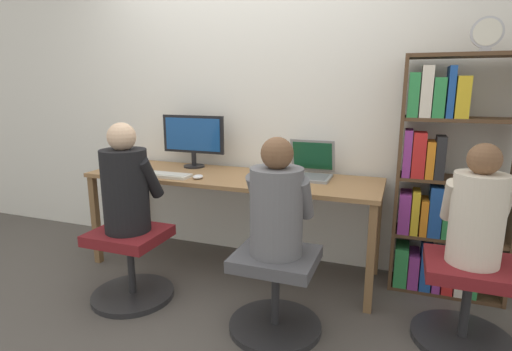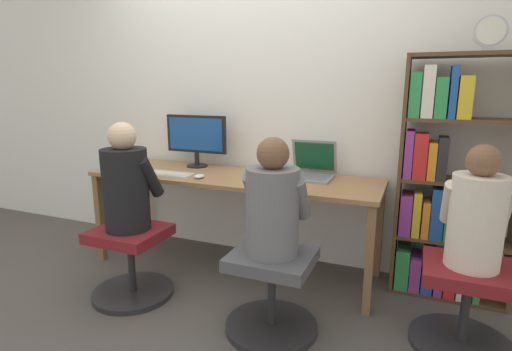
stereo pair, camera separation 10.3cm
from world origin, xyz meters
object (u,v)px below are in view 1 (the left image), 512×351
(keyboard, at_px, (165,175))
(office_chair_left, at_px, (131,262))
(person_at_monitor, at_px, (126,184))
(desktop_monitor, at_px, (193,138))
(desk_clock, at_px, (487,33))
(person_at_laptop, at_px, (277,204))
(bookshelf, at_px, (440,192))
(office_chair_side, at_px, (466,301))
(person_near_shelf, at_px, (478,212))
(laptop, at_px, (309,170))
(office_chair_right, at_px, (275,289))

(keyboard, bearing_deg, office_chair_left, -89.95)
(person_at_monitor, bearing_deg, desktop_monitor, 87.89)
(desk_clock, bearing_deg, desktop_monitor, 177.73)
(person_at_laptop, bearing_deg, desktop_monitor, 139.39)
(person_at_laptop, bearing_deg, bookshelf, 42.84)
(office_chair_left, bearing_deg, desk_clock, 20.27)
(office_chair_side, height_order, person_near_shelf, person_near_shelf)
(bookshelf, height_order, desk_clock, desk_clock)
(office_chair_side, bearing_deg, desk_clock, 87.70)
(keyboard, bearing_deg, laptop, 19.30)
(laptop, relative_size, office_chair_right, 0.63)
(person_at_laptop, bearing_deg, office_chair_left, 179.77)
(desk_clock, xyz_separation_m, office_chair_side, (-0.02, -0.52, -1.46))
(office_chair_right, bearing_deg, office_chair_left, 179.49)
(laptop, bearing_deg, keyboard, -160.70)
(office_chair_right, bearing_deg, desktop_monitor, 139.22)
(keyboard, distance_m, office_chair_left, 0.68)
(office_chair_side, relative_size, person_near_shelf, 0.84)
(keyboard, bearing_deg, person_near_shelf, -5.87)
(office_chair_left, height_order, person_at_laptop, person_at_laptop)
(person_at_monitor, distance_m, person_near_shelf, 2.06)
(desktop_monitor, xyz_separation_m, person_at_monitor, (-0.03, -0.84, -0.20))
(person_at_laptop, height_order, desk_clock, desk_clock)
(laptop, xyz_separation_m, bookshelf, (0.89, 0.01, -0.09))
(keyboard, xyz_separation_m, bookshelf, (1.90, 0.36, -0.04))
(laptop, distance_m, keyboard, 1.07)
(desk_clock, bearing_deg, keyboard, -171.48)
(keyboard, xyz_separation_m, office_chair_right, (1.02, -0.46, -0.51))
(person_at_laptop, relative_size, person_near_shelf, 1.02)
(laptop, bearing_deg, desktop_monitor, 177.94)
(desktop_monitor, relative_size, person_near_shelf, 0.85)
(keyboard, bearing_deg, desktop_monitor, 85.42)
(person_at_monitor, relative_size, person_near_shelf, 1.09)
(office_chair_left, distance_m, office_chair_side, 2.06)
(desktop_monitor, relative_size, office_chair_right, 1.01)
(office_chair_right, bearing_deg, person_near_shelf, 13.83)
(keyboard, bearing_deg, bookshelf, 10.82)
(keyboard, height_order, office_chair_left, keyboard)
(desktop_monitor, xyz_separation_m, person_near_shelf, (2.01, -0.60, -0.22))
(bookshelf, distance_m, office_chair_side, 0.75)
(office_chair_left, xyz_separation_m, bookshelf, (1.90, 0.82, 0.46))
(bookshelf, height_order, office_chair_side, bookshelf)
(keyboard, height_order, bookshelf, bookshelf)
(keyboard, distance_m, person_at_monitor, 0.45)
(person_near_shelf, bearing_deg, office_chair_left, -173.22)
(office_chair_right, bearing_deg, person_at_laptop, 90.00)
(desktop_monitor, bearing_deg, office_chair_left, -92.09)
(laptop, relative_size, keyboard, 0.86)
(keyboard, relative_size, office_chair_side, 0.74)
(laptop, bearing_deg, desk_clock, -2.48)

